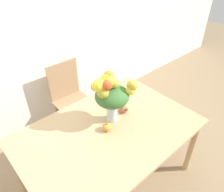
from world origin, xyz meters
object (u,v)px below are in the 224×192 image
Objects in this scene: flower_vase at (112,94)px; turkey_figurine at (123,109)px; pumpkin at (107,127)px; dining_chair_near_window at (71,99)px.

flower_vase reaches higher than turkey_figurine.
pumpkin is at bearing -148.77° from flower_vase.
turkey_figurine is (0.29, 0.09, 0.00)m from pumpkin.
pumpkin is (-0.13, -0.08, -0.26)m from flower_vase.
flower_vase is 0.30m from turkey_figurine.
dining_chair_near_window is (0.18, 0.90, -0.28)m from pumpkin.
turkey_figurine is at bearing -81.60° from dining_chair_near_window.
turkey_figurine is 0.12× the size of dining_chair_near_window.
flower_vase is at bearing 31.23° from pumpkin.
turkey_figurine is at bearing 3.45° from flower_vase.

